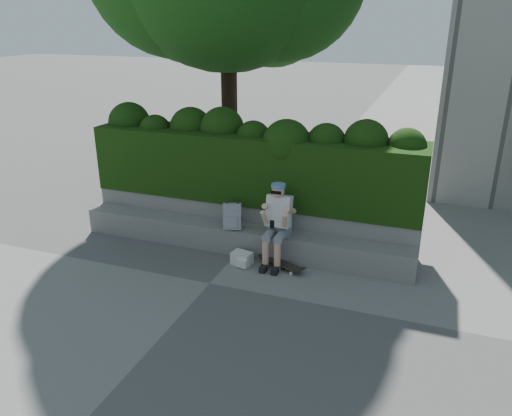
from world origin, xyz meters
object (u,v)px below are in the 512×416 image
at_px(person, 278,221).
at_px(backpack_plaid, 232,216).
at_px(skateboard, 281,264).
at_px(backpack_ground, 242,258).

xyz_separation_m(person, backpack_plaid, (-0.84, 0.08, -0.07)).
bearing_deg(skateboard, backpack_ground, -148.09).
relative_size(person, skateboard, 1.72).
relative_size(person, backpack_ground, 4.23).
relative_size(skateboard, backpack_plaid, 1.76).
bearing_deg(person, skateboard, -53.03).
bearing_deg(backpack_ground, person, 38.45).
bearing_deg(person, backpack_plaid, 174.49).
bearing_deg(backpack_plaid, person, -26.91).
distance_m(skateboard, backpack_plaid, 1.18).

